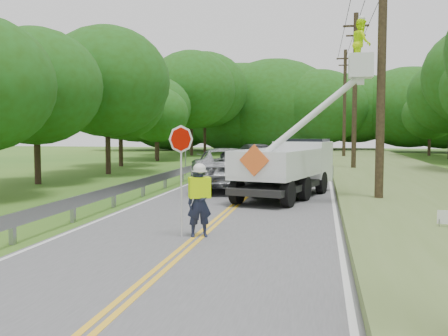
# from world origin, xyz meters

# --- Properties ---
(ground) EXTENTS (140.00, 140.00, 0.00)m
(ground) POSITION_xyz_m (0.00, 0.00, 0.00)
(ground) COLOR #265B19
(ground) RESTS_ON ground
(road) EXTENTS (7.20, 96.00, 0.03)m
(road) POSITION_xyz_m (0.00, 14.00, 0.01)
(road) COLOR #525255
(road) RESTS_ON ground
(guardrail) EXTENTS (0.18, 48.00, 0.77)m
(guardrail) POSITION_xyz_m (-4.02, 14.91, 0.55)
(guardrail) COLOR gray
(guardrail) RESTS_ON ground
(utility_poles) EXTENTS (1.60, 43.30, 10.00)m
(utility_poles) POSITION_xyz_m (5.00, 17.02, 5.27)
(utility_poles) COLOR black
(utility_poles) RESTS_ON ground
(tall_grass_verge) EXTENTS (7.00, 96.00, 0.30)m
(tall_grass_verge) POSITION_xyz_m (7.10, 14.00, 0.15)
(tall_grass_verge) COLOR #576E32
(tall_grass_verge) RESTS_ON ground
(treeline_left) EXTENTS (10.24, 53.83, 11.59)m
(treeline_left) POSITION_xyz_m (-10.63, 32.22, 5.96)
(treeline_left) COLOR #332319
(treeline_left) RESTS_ON ground
(treeline_horizon) EXTENTS (55.59, 14.32, 12.41)m
(treeline_horizon) POSITION_xyz_m (-0.35, 56.29, 5.50)
(treeline_horizon) COLOR #214A10
(treeline_horizon) RESTS_ON ground
(flagger) EXTENTS (1.04, 0.71, 2.78)m
(flagger) POSITION_xyz_m (0.01, 2.61, 1.01)
(flagger) COLOR #191E33
(flagger) RESTS_ON road
(bucket_truck) EXTENTS (5.02, 6.93, 6.51)m
(bucket_truck) POSITION_xyz_m (2.03, 11.28, 1.50)
(bucket_truck) COLOR black
(bucket_truck) RESTS_ON road
(suv_silver) EXTENTS (4.59, 7.23, 1.86)m
(suv_silver) POSITION_xyz_m (-1.35, 13.35, 0.95)
(suv_silver) COLOR #A2A6AA
(suv_silver) RESTS_ON road
(suv_darkgrey) EXTENTS (4.57, 6.24, 1.68)m
(suv_darkgrey) POSITION_xyz_m (-1.93, 27.82, 0.86)
(suv_darkgrey) COLOR #3A3A41
(suv_darkgrey) RESTS_ON road
(stop_sign_permanent) EXTENTS (0.38, 0.32, 2.21)m
(stop_sign_permanent) POSITION_xyz_m (-4.94, 19.77, 1.44)
(stop_sign_permanent) COLOR gray
(stop_sign_permanent) RESTS_ON ground
(yard_sign) EXTENTS (0.48, 0.13, 0.70)m
(yard_sign) POSITION_xyz_m (6.07, 3.59, 0.50)
(yard_sign) COLOR white
(yard_sign) RESTS_ON ground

